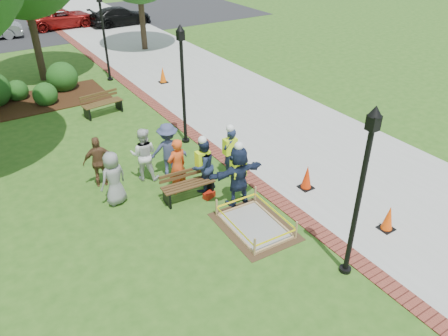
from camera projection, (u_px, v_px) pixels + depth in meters
ground at (232, 223)px, 12.04m from camera, size 100.00×100.00×0.00m
sidewalk at (204, 83)px, 21.58m from camera, size 6.00×60.00×0.02m
brick_edging at (144, 96)px, 20.07m from camera, size 0.50×60.00×0.03m
mulch_bed at (26, 104)px, 19.31m from camera, size 7.00×3.00×0.05m
parking_lot at (26, 28)px, 31.54m from camera, size 36.00×12.00×0.01m
wet_concrete_pad at (255, 220)px, 11.78m from camera, size 1.79×2.36×0.55m
bench_near at (188, 190)px, 12.93m from camera, size 1.61×0.64×0.85m
bench_far at (103, 108)px, 18.21m from camera, size 1.72×0.77×0.90m
cone_front at (388, 219)px, 11.61m from camera, size 0.39×0.39×0.76m
cone_back at (307, 178)px, 13.32m from camera, size 0.41×0.41×0.80m
cone_far at (163, 75)px, 21.46m from camera, size 0.41×0.41×0.80m
toolbox at (209, 195)px, 13.05m from camera, size 0.41×0.31×0.18m
lamp_near at (362, 184)px, 9.18m from camera, size 0.28×0.28×4.26m
lamp_mid at (183, 77)px, 14.96m from camera, size 0.28×0.28×4.26m
lamp_far at (103, 30)px, 20.74m from camera, size 0.28×0.28×4.26m
shrub_c at (47, 104)px, 19.31m from camera, size 1.06×1.06×1.06m
shrub_d at (65, 89)px, 20.87m from camera, size 1.43×1.43×1.43m
shrub_e at (19, 99)px, 19.80m from camera, size 0.96×0.96×0.96m
casual_person_a at (113, 178)px, 12.47m from camera, size 0.60×0.48×1.65m
casual_person_b at (177, 166)px, 12.92m from camera, size 0.63×0.46×1.78m
casual_person_c at (144, 154)px, 13.58m from camera, size 0.66×0.61×1.75m
casual_person_d at (99, 162)px, 13.29m from camera, size 0.60×0.46×1.65m
casual_person_e at (168, 150)px, 13.79m from camera, size 0.66×0.54×1.79m
hivis_worker_a at (238, 174)px, 12.38m from camera, size 0.62×0.42×2.00m
hivis_worker_b at (230, 151)px, 13.76m from camera, size 0.61×0.51×1.79m
hivis_worker_c at (203, 164)px, 13.00m from camera, size 0.61×0.47×1.84m
parked_car_c at (64, 27)px, 31.67m from camera, size 1.93×4.42×1.44m
parked_car_d at (122, 25)px, 32.31m from camera, size 1.88×4.31×1.40m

